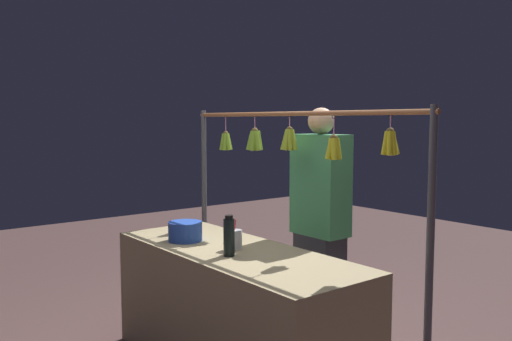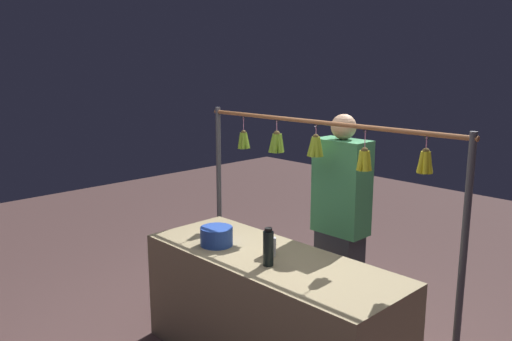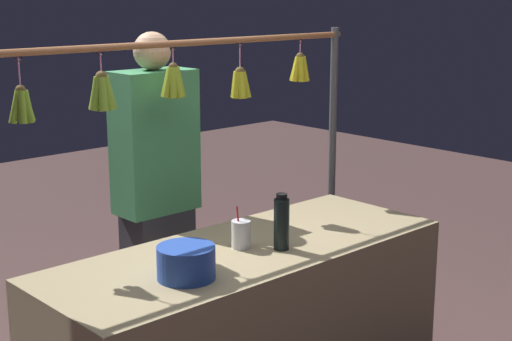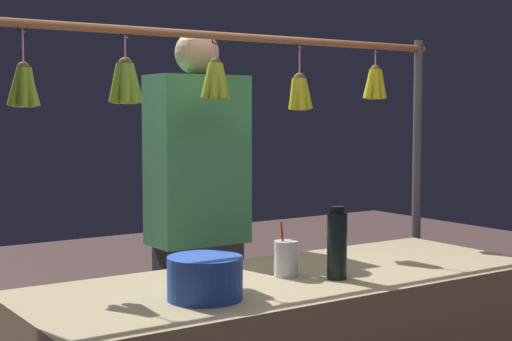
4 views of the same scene
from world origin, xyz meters
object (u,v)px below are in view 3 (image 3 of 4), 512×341
water_bottle (282,223)px  blue_bucket (186,262)px  drink_cup (241,234)px  vendor_person (157,204)px

water_bottle → blue_bucket: bearing=-0.5°
drink_cup → vendor_person: bearing=-94.5°
water_bottle → drink_cup: bearing=-48.7°
vendor_person → blue_bucket: bearing=61.2°
blue_bucket → vendor_person: vendor_person is taller
drink_cup → vendor_person: size_ratio=0.11×
water_bottle → vendor_person: 0.87m
water_bottle → vendor_person: vendor_person is taller
drink_cup → vendor_person: 0.73m
water_bottle → vendor_person: (0.06, -0.87, -0.08)m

